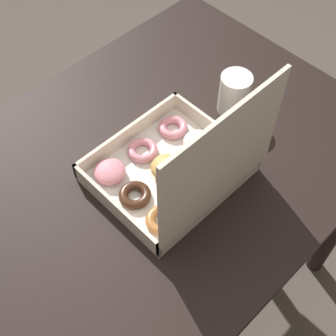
% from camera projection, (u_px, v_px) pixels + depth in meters
% --- Properties ---
extents(ground_plane, '(8.00, 8.00, 0.00)m').
position_uv_depth(ground_plane, '(151.00, 295.00, 1.64)').
color(ground_plane, '#564C44').
extents(dining_table, '(1.11, 0.76, 0.75)m').
position_uv_depth(dining_table, '(143.00, 199.00, 1.12)').
color(dining_table, black).
rests_on(dining_table, ground_plane).
extents(donut_box, '(0.31, 0.27, 0.31)m').
position_uv_depth(donut_box, '(179.00, 167.00, 0.97)').
color(donut_box, silver).
rests_on(donut_box, dining_table).
extents(coffee_mug, '(0.07, 0.07, 0.10)m').
position_uv_depth(coffee_mug, '(235.00, 93.00, 1.10)').
color(coffee_mug, white).
rests_on(coffee_mug, dining_table).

